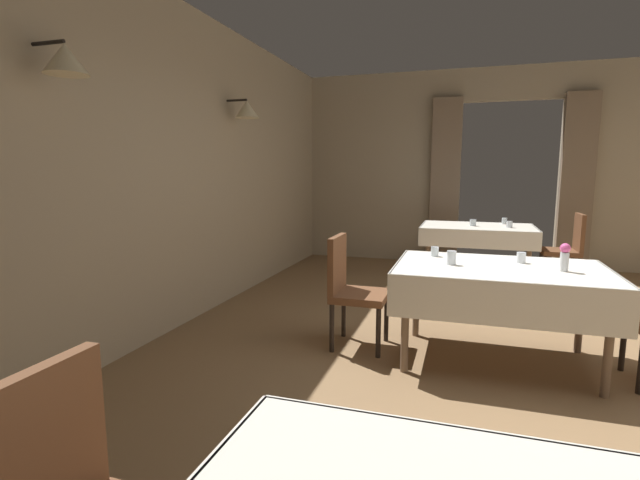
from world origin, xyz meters
name	(u,v)px	position (x,y,z in m)	size (l,w,h in m)	color
ground	(544,376)	(0.00, 0.00, 0.00)	(10.08, 10.08, 0.00)	olive
wall_left	(156,166)	(-3.20, 0.00, 1.51)	(0.49, 8.40, 3.00)	tan
wall_back	(509,167)	(0.00, 4.18, 1.52)	(6.40, 0.27, 3.00)	tan
dining_table_mid	(500,278)	(-0.32, 0.17, 0.66)	(1.53, 1.03, 0.75)	#7A604C
dining_table_far	(477,232)	(-0.44, 2.88, 0.67)	(1.43, 0.98, 0.75)	#7A604C
chair_mid_left	(351,286)	(-1.48, 0.17, 0.52)	(0.44, 0.44, 0.93)	black
chair_far_right	(568,246)	(0.66, 2.99, 0.52)	(0.44, 0.44, 0.93)	black
flower_vase_mid	(565,256)	(0.09, 0.12, 0.86)	(0.07, 0.07, 0.20)	silver
glass_mid_b	(435,251)	(-0.82, 0.45, 0.79)	(0.06, 0.06, 0.08)	silver
glass_mid_c	(521,258)	(-0.16, 0.37, 0.79)	(0.07, 0.07, 0.08)	silver
glass_mid_d	(451,258)	(-0.68, 0.13, 0.80)	(0.07, 0.07, 0.11)	silver
glass_far_a	(504,221)	(-0.09, 3.19, 0.79)	(0.07, 0.07, 0.08)	silver
glass_far_b	(473,223)	(-0.50, 2.84, 0.79)	(0.08, 0.08, 0.09)	silver
glass_far_c	(510,224)	(-0.06, 2.79, 0.79)	(0.07, 0.07, 0.08)	silver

